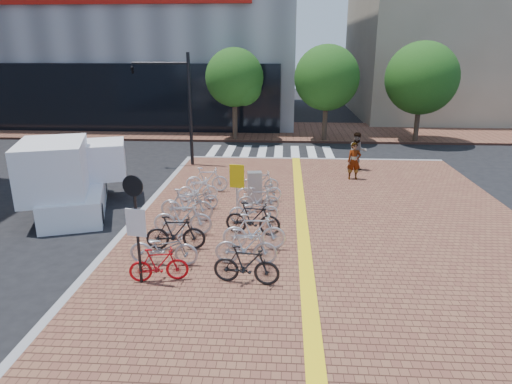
# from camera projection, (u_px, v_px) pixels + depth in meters

# --- Properties ---
(ground) EXTENTS (120.00, 120.00, 0.00)m
(ground) POSITION_uv_depth(u_px,v_px,m) (240.00, 250.00, 14.22)
(ground) COLOR black
(ground) RESTS_ON ground
(sidewalk) EXTENTS (14.00, 34.00, 0.15)m
(sidewalk) POSITION_uv_depth(u_px,v_px,m) (363.00, 354.00, 9.26)
(sidewalk) COLOR brown
(sidewalk) RESTS_ON ground
(tactile_strip) EXTENTS (0.40, 34.00, 0.01)m
(tactile_strip) POSITION_uv_depth(u_px,v_px,m) (314.00, 349.00, 9.30)
(tactile_strip) COLOR yellow
(tactile_strip) RESTS_ON sidewalk
(kerb_west) EXTENTS (0.25, 34.00, 0.15)m
(kerb_west) POSITION_uv_depth(u_px,v_px,m) (30.00, 341.00, 9.68)
(kerb_west) COLOR gray
(kerb_west) RESTS_ON ground
(kerb_north) EXTENTS (14.00, 0.25, 0.15)m
(kerb_north) POSITION_uv_depth(u_px,v_px,m) (314.00, 160.00, 25.44)
(kerb_north) COLOR gray
(kerb_north) RESTS_ON ground
(far_sidewalk) EXTENTS (70.00, 8.00, 0.15)m
(far_sidewalk) POSITION_uv_depth(u_px,v_px,m) (267.00, 131.00, 34.19)
(far_sidewalk) COLOR brown
(far_sidewalk) RESTS_ON ground
(building_beige) EXTENTS (20.00, 18.00, 18.00)m
(building_beige) POSITION_uv_depth(u_px,v_px,m) (472.00, 13.00, 40.90)
(building_beige) COLOR gray
(building_beige) RESTS_ON ground
(crosswalk) EXTENTS (7.50, 4.00, 0.01)m
(crosswalk) POSITION_uv_depth(u_px,v_px,m) (270.00, 152.00, 27.52)
(crosswalk) COLOR silver
(crosswalk) RESTS_ON ground
(street_trees) EXTENTS (16.20, 4.60, 6.35)m
(street_trees) POSITION_uv_depth(u_px,v_px,m) (343.00, 79.00, 29.30)
(street_trees) COLOR #38281E
(street_trees) RESTS_ON far_sidewalk
(bike_0) EXTENTS (1.60, 0.72, 0.93)m
(bike_0) POSITION_uv_depth(u_px,v_px,m) (159.00, 265.00, 11.91)
(bike_0) COLOR red
(bike_0) RESTS_ON sidewalk
(bike_1) EXTENTS (1.95, 0.69, 1.02)m
(bike_1) POSITION_uv_depth(u_px,v_px,m) (164.00, 248.00, 12.81)
(bike_1) COLOR #B0B0B5
(bike_1) RESTS_ON sidewalk
(bike_2) EXTENTS (1.84, 0.65, 1.08)m
(bike_2) POSITION_uv_depth(u_px,v_px,m) (176.00, 233.00, 13.77)
(bike_2) COLOR black
(bike_2) RESTS_ON sidewalk
(bike_3) EXTENTS (1.94, 0.62, 1.15)m
(bike_3) POSITION_uv_depth(u_px,v_px,m) (183.00, 218.00, 14.86)
(bike_3) COLOR silver
(bike_3) RESTS_ON sidewalk
(bike_4) EXTENTS (1.95, 0.67, 1.15)m
(bike_4) POSITION_uv_depth(u_px,v_px,m) (187.00, 205.00, 16.15)
(bike_4) COLOR #ADADB1
(bike_4) RESTS_ON sidewalk
(bike_5) EXTENTS (1.74, 0.86, 0.87)m
(bike_5) POSITION_uv_depth(u_px,v_px,m) (196.00, 198.00, 17.27)
(bike_5) COLOR #AEAEB3
(bike_5) RESTS_ON sidewalk
(bike_6) EXTENTS (1.65, 0.76, 0.96)m
(bike_6) POSITION_uv_depth(u_px,v_px,m) (198.00, 189.00, 18.22)
(bike_6) COLOR white
(bike_6) RESTS_ON sidewalk
(bike_7) EXTENTS (1.83, 0.69, 1.07)m
(bike_7) POSITION_uv_depth(u_px,v_px,m) (207.00, 180.00, 19.36)
(bike_7) COLOR silver
(bike_7) RESTS_ON sidewalk
(bike_8) EXTENTS (1.80, 0.72, 1.05)m
(bike_8) POSITION_uv_depth(u_px,v_px,m) (246.00, 265.00, 11.76)
(bike_8) COLOR black
(bike_8) RESTS_ON sidewalk
(bike_9) EXTENTS (1.79, 0.54, 1.07)m
(bike_9) POSITION_uv_depth(u_px,v_px,m) (246.00, 247.00, 12.82)
(bike_9) COLOR #BABABF
(bike_9) RESTS_ON sidewalk
(bike_10) EXTENTS (1.94, 0.61, 1.15)m
(bike_10) POSITION_uv_depth(u_px,v_px,m) (254.00, 232.00, 13.76)
(bike_10) COLOR silver
(bike_10) RESTS_ON sidewalk
(bike_11) EXTENTS (1.90, 0.81, 1.10)m
(bike_11) POSITION_uv_depth(u_px,v_px,m) (253.00, 219.00, 14.89)
(bike_11) COLOR black
(bike_11) RESTS_ON sidewalk
(bike_12) EXTENTS (1.81, 0.87, 0.91)m
(bike_12) POSITION_uv_depth(u_px,v_px,m) (254.00, 210.00, 15.98)
(bike_12) COLOR silver
(bike_12) RESTS_ON sidewalk
(bike_13) EXTENTS (1.60, 0.60, 0.94)m
(bike_13) POSITION_uv_depth(u_px,v_px,m) (259.00, 199.00, 17.05)
(bike_13) COLOR #B2B2B7
(bike_13) RESTS_ON sidewalk
(bike_14) EXTENTS (1.84, 0.85, 0.93)m
(bike_14) POSITION_uv_depth(u_px,v_px,m) (259.00, 190.00, 18.13)
(bike_14) COLOR silver
(bike_14) RESTS_ON sidewalk
(bike_15) EXTENTS (1.61, 0.57, 0.95)m
(bike_15) POSITION_uv_depth(u_px,v_px,m) (260.00, 182.00, 19.28)
(bike_15) COLOR #BBBBC0
(bike_15) RESTS_ON sidewalk
(pedestrian_a) EXTENTS (0.66, 0.47, 1.73)m
(pedestrian_a) POSITION_uv_depth(u_px,v_px,m) (354.00, 161.00, 21.16)
(pedestrian_a) COLOR gray
(pedestrian_a) RESTS_ON sidewalk
(pedestrian_b) EXTENTS (0.96, 0.77, 1.90)m
(pedestrian_b) POSITION_uv_depth(u_px,v_px,m) (357.00, 151.00, 22.75)
(pedestrian_b) COLOR #454B58
(pedestrian_b) RESTS_ON sidewalk
(utility_box) EXTENTS (0.62, 0.49, 1.22)m
(utility_box) POSITION_uv_depth(u_px,v_px,m) (255.00, 187.00, 18.10)
(utility_box) COLOR #A7A7AB
(utility_box) RESTS_ON sidewalk
(yellow_sign) EXTENTS (0.53, 0.16, 1.95)m
(yellow_sign) POSITION_uv_depth(u_px,v_px,m) (237.00, 181.00, 16.25)
(yellow_sign) COLOR #B7B7BC
(yellow_sign) RESTS_ON sidewalk
(notice_sign) EXTENTS (0.54, 0.17, 2.93)m
(notice_sign) POSITION_uv_depth(u_px,v_px,m) (136.00, 217.00, 11.39)
(notice_sign) COLOR black
(notice_sign) RESTS_ON sidewalk
(traffic_light_pole) EXTENTS (3.05, 1.18, 5.68)m
(traffic_light_pole) POSITION_uv_depth(u_px,v_px,m) (164.00, 89.00, 23.02)
(traffic_light_pole) COLOR black
(traffic_light_pole) RESTS_ON sidewalk
(box_truck) EXTENTS (3.62, 5.36, 2.86)m
(box_truck) POSITION_uv_depth(u_px,v_px,m) (73.00, 178.00, 17.23)
(box_truck) COLOR white
(box_truck) RESTS_ON ground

